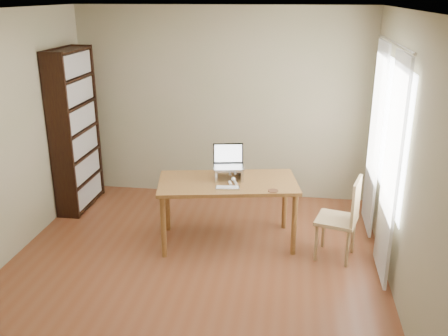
{
  "coord_description": "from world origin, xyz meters",
  "views": [
    {
      "loc": [
        0.99,
        -4.39,
        2.75
      ],
      "look_at": [
        0.24,
        0.76,
        0.91
      ],
      "focal_mm": 40.0,
      "sensor_mm": 36.0,
      "label": 1
    }
  ],
  "objects_px": {
    "bookshelf": "(75,130)",
    "laptop": "(229,161)",
    "chair": "(344,215)",
    "desk": "(228,188)",
    "keyboard": "(228,188)",
    "cat": "(231,173)"
  },
  "relations": [
    {
      "from": "bookshelf",
      "to": "laptop",
      "type": "distance_m",
      "value": 2.21
    },
    {
      "from": "bookshelf",
      "to": "chair",
      "type": "relative_size",
      "value": 2.26
    },
    {
      "from": "bookshelf",
      "to": "desk",
      "type": "relative_size",
      "value": 1.27
    },
    {
      "from": "keyboard",
      "to": "cat",
      "type": "relative_size",
      "value": 0.56
    },
    {
      "from": "cat",
      "to": "chair",
      "type": "relative_size",
      "value": 0.52
    },
    {
      "from": "laptop",
      "to": "bookshelf",
      "type": "bearing_deg",
      "value": 152.73
    },
    {
      "from": "desk",
      "to": "laptop",
      "type": "relative_size",
      "value": 4.35
    },
    {
      "from": "desk",
      "to": "keyboard",
      "type": "height_order",
      "value": "keyboard"
    },
    {
      "from": "bookshelf",
      "to": "keyboard",
      "type": "height_order",
      "value": "bookshelf"
    },
    {
      "from": "desk",
      "to": "chair",
      "type": "relative_size",
      "value": 1.79
    },
    {
      "from": "bookshelf",
      "to": "laptop",
      "type": "relative_size",
      "value": 5.51
    },
    {
      "from": "cat",
      "to": "chair",
      "type": "bearing_deg",
      "value": -32.23
    },
    {
      "from": "chair",
      "to": "cat",
      "type": "bearing_deg",
      "value": -177.5
    },
    {
      "from": "laptop",
      "to": "chair",
      "type": "height_order",
      "value": "laptop"
    },
    {
      "from": "bookshelf",
      "to": "desk",
      "type": "bearing_deg",
      "value": -20.12
    },
    {
      "from": "desk",
      "to": "chair",
      "type": "distance_m",
      "value": 1.3
    },
    {
      "from": "desk",
      "to": "laptop",
      "type": "distance_m",
      "value": 0.31
    },
    {
      "from": "keyboard",
      "to": "chair",
      "type": "xyz_separation_m",
      "value": [
        1.25,
        0.04,
        -0.26
      ]
    },
    {
      "from": "laptop",
      "to": "cat",
      "type": "relative_size",
      "value": 0.8
    },
    {
      "from": "bookshelf",
      "to": "desk",
      "type": "distance_m",
      "value": 2.28
    },
    {
      "from": "bookshelf",
      "to": "chair",
      "type": "height_order",
      "value": "bookshelf"
    },
    {
      "from": "keyboard",
      "to": "chair",
      "type": "bearing_deg",
      "value": -4.92
    }
  ]
}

